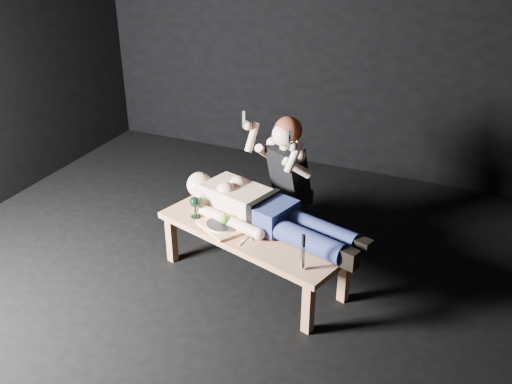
% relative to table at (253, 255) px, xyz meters
% --- Properties ---
extents(ground, '(5.00, 5.00, 0.00)m').
position_rel_table_xyz_m(ground, '(-0.29, -0.18, -0.23)').
color(ground, black).
rests_on(ground, ground).
extents(back_wall, '(5.00, 0.00, 5.00)m').
position_rel_table_xyz_m(back_wall, '(-0.29, 2.32, 1.27)').
color(back_wall, black).
rests_on(back_wall, ground).
extents(table, '(1.62, 0.97, 0.45)m').
position_rel_table_xyz_m(table, '(0.00, 0.00, 0.00)').
color(table, tan).
rests_on(table, ground).
extents(lying_man, '(1.66, 0.91, 0.27)m').
position_rel_table_xyz_m(lying_man, '(0.08, 0.11, 0.36)').
color(lying_man, beige).
rests_on(lying_man, table).
extents(kneeling_woman, '(0.93, 0.96, 1.23)m').
position_rel_table_xyz_m(kneeling_woman, '(0.12, 0.58, 0.39)').
color(kneeling_woman, black).
rests_on(kneeling_woman, ground).
extents(serving_tray, '(0.43, 0.40, 0.02)m').
position_rel_table_xyz_m(serving_tray, '(-0.23, -0.07, 0.24)').
color(serving_tray, tan).
rests_on(serving_tray, table).
extents(plate, '(0.32, 0.32, 0.02)m').
position_rel_table_xyz_m(plate, '(-0.23, -0.07, 0.26)').
color(plate, white).
rests_on(plate, serving_tray).
extents(apple, '(0.08, 0.08, 0.08)m').
position_rel_table_xyz_m(apple, '(-0.21, -0.06, 0.30)').
color(apple, '#4EA620').
rests_on(apple, plate).
extents(goblet, '(0.11, 0.11, 0.18)m').
position_rel_table_xyz_m(goblet, '(-0.50, -0.00, 0.31)').
color(goblet, black).
rests_on(goblet, table).
extents(fork_flat, '(0.02, 0.16, 0.01)m').
position_rel_table_xyz_m(fork_flat, '(-0.37, -0.08, 0.23)').
color(fork_flat, '#B2B2B7').
rests_on(fork_flat, table).
extents(knife_flat, '(0.03, 0.16, 0.01)m').
position_rel_table_xyz_m(knife_flat, '(-0.00, -0.17, 0.23)').
color(knife_flat, '#B2B2B7').
rests_on(knife_flat, table).
extents(spoon_flat, '(0.09, 0.15, 0.01)m').
position_rel_table_xyz_m(spoon_flat, '(0.02, -0.09, 0.23)').
color(spoon_flat, '#B2B2B7').
rests_on(spoon_flat, table).
extents(carving_knife, '(0.04, 0.05, 0.27)m').
position_rel_table_xyz_m(carving_knife, '(0.51, -0.34, 0.36)').
color(carving_knife, '#B2B2B7').
rests_on(carving_knife, table).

